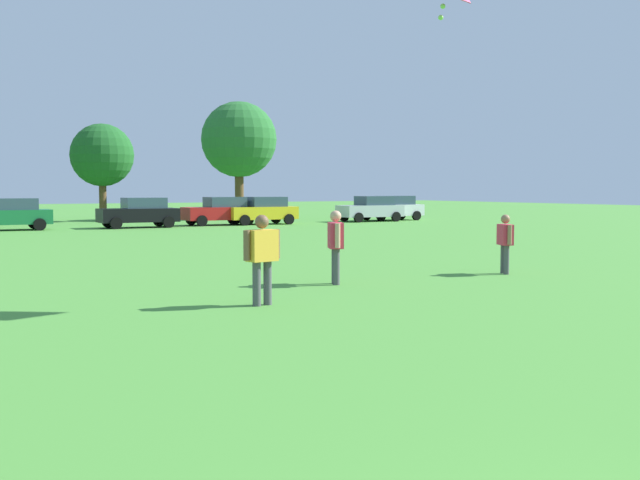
# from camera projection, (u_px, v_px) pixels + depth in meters

# --- Properties ---
(ground_plane) EXTENTS (160.00, 160.00, 0.00)m
(ground_plane) POSITION_uv_depth(u_px,v_px,m) (4.00, 247.00, 28.73)
(ground_plane) COLOR #4C9338
(adult_bystander) EXTENTS (0.81, 0.41, 1.72)m
(adult_bystander) POSITION_uv_depth(u_px,v_px,m) (262.00, 252.00, 14.38)
(adult_bystander) COLOR #4C4C51
(adult_bystander) RESTS_ON ground
(bystander_near_trees) EXTENTS (0.51, 0.76, 1.70)m
(bystander_near_trees) POSITION_uv_depth(u_px,v_px,m) (336.00, 241.00, 17.56)
(bystander_near_trees) COLOR #4C4C51
(bystander_near_trees) RESTS_ON ground
(bystander_midfield) EXTENTS (0.45, 0.69, 1.54)m
(bystander_midfield) POSITION_uv_depth(u_px,v_px,m) (505.00, 239.00, 19.69)
(bystander_midfield) COLOR #4C4C51
(bystander_midfield) RESTS_ON ground
(parked_car_green_2) EXTENTS (4.30, 2.02, 1.68)m
(parked_car_green_2) POSITION_uv_depth(u_px,v_px,m) (9.00, 214.00, 39.90)
(parked_car_green_2) COLOR #196B38
(parked_car_green_2) RESTS_ON ground
(parked_car_black_3) EXTENTS (4.30, 2.02, 1.68)m
(parked_car_black_3) POSITION_uv_depth(u_px,v_px,m) (140.00, 212.00, 42.65)
(parked_car_black_3) COLOR black
(parked_car_black_3) RESTS_ON ground
(parked_car_red_4) EXTENTS (4.30, 2.02, 1.68)m
(parked_car_red_4) POSITION_uv_depth(u_px,v_px,m) (221.00, 211.00, 45.68)
(parked_car_red_4) COLOR red
(parked_car_red_4) RESTS_ON ground
(parked_car_yellow_5) EXTENTS (4.30, 2.02, 1.68)m
(parked_car_yellow_5) POSITION_uv_depth(u_px,v_px,m) (262.00, 210.00, 46.54)
(parked_car_yellow_5) COLOR yellow
(parked_car_yellow_5) RESTS_ON ground
(parked_car_silver_6) EXTENTS (4.30, 2.02, 1.68)m
(parked_car_silver_6) POSITION_uv_depth(u_px,v_px,m) (371.00, 209.00, 50.57)
(parked_car_silver_6) COLOR silver
(parked_car_silver_6) RESTS_ON ground
(parked_car_white_7) EXTENTS (4.30, 2.02, 1.68)m
(parked_car_white_7) POSITION_uv_depth(u_px,v_px,m) (393.00, 208.00, 52.53)
(parked_car_white_7) COLOR white
(parked_car_white_7) RESTS_ON ground
(tree_right) EXTENTS (4.16, 4.16, 6.48)m
(tree_right) POSITION_uv_depth(u_px,v_px,m) (102.00, 155.00, 50.54)
(tree_right) COLOR brown
(tree_right) RESTS_ON ground
(tree_far_right) EXTENTS (5.33, 5.33, 8.30)m
(tree_far_right) POSITION_uv_depth(u_px,v_px,m) (239.00, 140.00, 53.82)
(tree_far_right) COLOR brown
(tree_far_right) RESTS_ON ground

